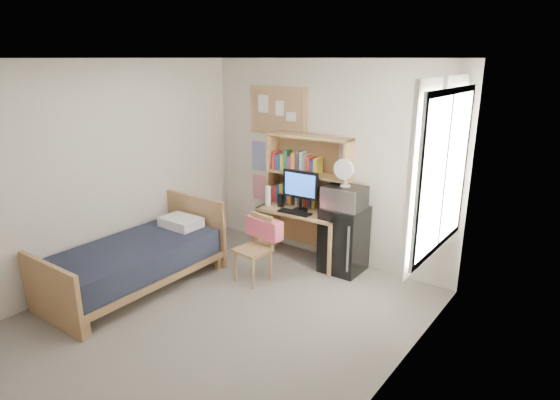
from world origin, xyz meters
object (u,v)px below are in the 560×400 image
Objects in this scene: speaker_left at (281,200)px; desk_chair at (253,250)px; mini_fridge at (344,239)px; desk at (302,235)px; bulletin_board at (278,110)px; monitor at (301,191)px; desk_fan at (346,174)px; bed at (135,266)px; speaker_right at (321,209)px; microwave at (345,197)px.

desk_chair is at bearing -81.19° from speaker_left.
desk is at bearing -177.24° from mini_fridge.
monitor is at bearing -29.07° from bulletin_board.
desk_chair is at bearing -129.67° from desk_fan.
desk_chair is 1.17m from mini_fridge.
desk_fan is at bearing 46.22° from bed.
bulletin_board reaches higher than desk_fan.
speaker_left is (0.82, 1.76, 0.52)m from bed.
desk_fan is (0.30, 0.06, 0.48)m from speaker_right.
bulletin_board is 1.12× the size of mini_fridge.
desk_fan is (0.61, 0.02, 0.91)m from desk.
mini_fridge is 0.98m from speaker_left.
microwave reaches higher than desk.
speaker_left is 1.11× the size of speaker_right.
microwave reaches higher than speaker_left.
desk_chair is 1.71× the size of microwave.
bulletin_board is 1.23m from speaker_left.
desk_chair reaches higher than bed.
desk_chair is at bearing -129.04° from mini_fridge.
microwave is (1.22, -0.27, -0.95)m from bulletin_board.
desk_fan is (1.22, -0.27, -0.65)m from bulletin_board.
desk is 0.87m from microwave.
bulletin_board is 1.41m from desk_fan.
desk_chair reaches higher than desk.
desk_chair is (0.50, -1.17, -1.51)m from bulletin_board.
speaker_left reaches higher than mini_fridge.
bed is 11.41× the size of speaker_left.
desk is 6.56× the size of speaker_left.
desk is 0.89m from desk_chair.
bulletin_board is 6.08× the size of speaker_right.
speaker_right is at bearing -0.00° from monitor.
desk_chair is 2.64× the size of desk_fan.
desk_chair is (-0.12, -0.88, 0.05)m from desk.
bulletin_board is 2.74m from bed.
bed is 2.22m from monitor.
speaker_left is 1.02m from desk_fan.
speaker_right is at bearing -19.60° from bulletin_board.
microwave is at bearing 56.72° from desk_chair.
speaker_right is (0.92, -0.33, -1.14)m from bulletin_board.
monitor is (0.62, -0.35, -0.95)m from bulletin_board.
bulletin_board is 5.46× the size of speaker_left.
speaker_right reaches higher than mini_fridge.
bed is 6.38× the size of desk_fan.
mini_fridge is 0.82m from monitor.
mini_fridge is at bearing 5.67° from monitor.
microwave is at bearing 7.51° from speaker_right.
bed is at bearing -130.44° from desk_chair.
desk is at bearing 90.00° from monitor.
mini_fridge reaches higher than desk.
speaker_right is (0.30, -0.04, 0.43)m from desk.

